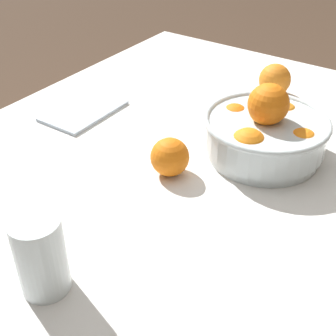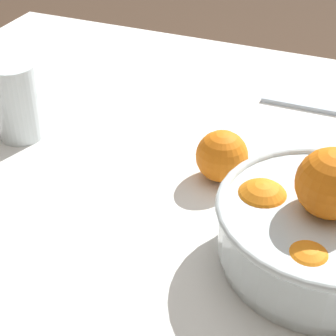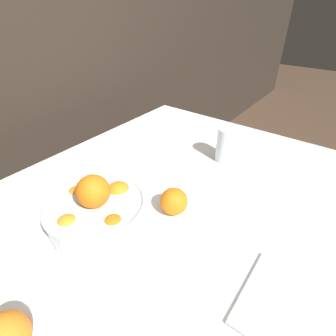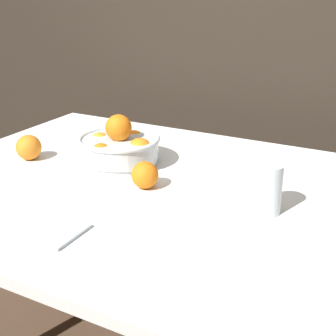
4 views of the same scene
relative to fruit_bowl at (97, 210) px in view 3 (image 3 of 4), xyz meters
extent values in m
cube|color=white|center=(0.15, -0.10, -0.07)|extent=(1.37, 1.05, 0.03)
cylinder|color=#936B47|center=(0.78, -0.56, -0.45)|extent=(0.05, 0.05, 0.73)
cylinder|color=#936B47|center=(0.78, 0.37, -0.45)|extent=(0.05, 0.05, 0.73)
cylinder|color=silver|center=(0.00, 0.00, -0.05)|extent=(0.23, 0.23, 0.02)
cylinder|color=silver|center=(0.00, 0.00, -0.01)|extent=(0.24, 0.24, 0.06)
torus|color=silver|center=(0.00, 0.00, 0.03)|extent=(0.26, 0.26, 0.01)
sphere|color=orange|center=(0.08, 0.00, 0.00)|extent=(0.08, 0.08, 0.08)
sphere|color=orange|center=(0.00, 0.08, 0.00)|extent=(0.07, 0.07, 0.07)
sphere|color=orange|center=(-0.08, 0.01, 0.00)|extent=(0.07, 0.07, 0.07)
sphere|color=orange|center=(-0.01, -0.08, 0.00)|extent=(0.07, 0.07, 0.07)
sphere|color=orange|center=(0.00, 0.00, 0.06)|extent=(0.07, 0.07, 0.07)
sphere|color=orange|center=(0.00, 0.00, 0.06)|extent=(0.08, 0.08, 0.08)
cylinder|color=#F4A314|center=(0.51, -0.11, -0.01)|extent=(0.06, 0.06, 0.09)
cylinder|color=silver|center=(0.51, -0.11, 0.01)|extent=(0.07, 0.07, 0.13)
sphere|color=orange|center=(0.16, -0.12, -0.02)|extent=(0.08, 0.08, 0.08)
cube|color=silver|center=(0.07, -0.44, -0.05)|extent=(0.20, 0.13, 0.01)
camera|label=1|loc=(0.79, 0.30, 0.48)|focal=50.00mm
camera|label=2|loc=(-0.03, 0.53, 0.43)|focal=60.00mm
camera|label=3|loc=(-0.29, -0.44, 0.46)|focal=28.00mm
camera|label=4|loc=(0.78, -1.16, 0.48)|focal=50.00mm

